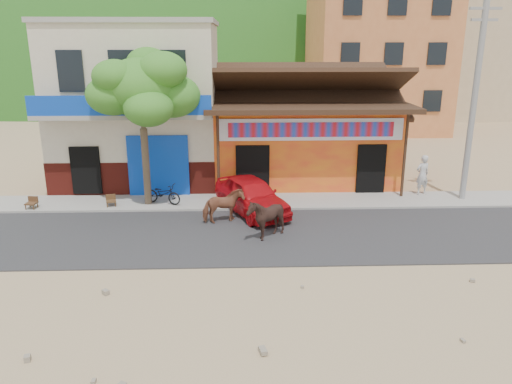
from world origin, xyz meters
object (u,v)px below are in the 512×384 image
at_px(scooter, 163,194).
at_px(pedestrian, 422,175).
at_px(red_car, 251,195).
at_px(cow_tan, 223,206).
at_px(cafe_chair_left, 111,196).
at_px(utility_pole, 474,100).
at_px(tree, 144,129).
at_px(cafe_chair_right, 31,198).
at_px(cow_dark, 266,218).

distance_m(scooter, pedestrian, 10.76).
bearing_deg(red_car, scooter, 139.29).
relative_size(cow_tan, cafe_chair_left, 1.81).
bearing_deg(scooter, utility_pole, -65.68).
distance_m(tree, cow_tan, 4.43).
xyz_separation_m(red_car, pedestrian, (7.21, 1.86, 0.24)).
xyz_separation_m(tree, cow_tan, (3.05, -2.07, -2.46)).
bearing_deg(pedestrian, cow_tan, 1.74).
bearing_deg(cafe_chair_right, utility_pole, 9.45).
bearing_deg(pedestrian, cow_dark, 15.56).
bearing_deg(red_car, cafe_chair_left, 147.03).
bearing_deg(scooter, cow_tan, -106.33).
relative_size(tree, cow_dark, 4.18).
bearing_deg(tree, cafe_chair_left, -168.45).
height_order(cow_tan, cow_dark, cow_dark).
bearing_deg(cafe_chair_right, tree, 13.60).
bearing_deg(pedestrian, red_car, -3.36).
distance_m(tree, red_car, 4.85).
xyz_separation_m(cow_tan, cafe_chair_right, (-7.45, 1.57, -0.12)).
xyz_separation_m(scooter, cafe_chair_right, (-5.00, -0.45, 0.01)).
distance_m(cow_tan, scooter, 3.18).
bearing_deg(cow_tan, tree, 34.41).
distance_m(utility_pole, scooter, 12.72).
relative_size(tree, scooter, 3.86).
bearing_deg(utility_pole, cafe_chair_left, -178.04).
height_order(utility_pole, scooter, utility_pole).
distance_m(cow_tan, cafe_chair_left, 4.80).
bearing_deg(cow_tan, pedestrian, -91.90).
bearing_deg(pedestrian, tree, -13.46).
relative_size(tree, cow_tan, 4.10).
xyz_separation_m(cow_dark, pedestrian, (6.81, 4.48, 0.20)).
height_order(tree, cafe_chair_right, tree).
bearing_deg(cafe_chair_right, cafe_chair_left, 11.20).
relative_size(cow_dark, scooter, 0.92).
bearing_deg(cow_tan, utility_pole, -98.29).
distance_m(cafe_chair_left, cafe_chair_right, 3.01).
relative_size(cow_tan, scooter, 0.94).
bearing_deg(tree, pedestrian, 4.32).
bearing_deg(tree, cow_tan, -34.18).
bearing_deg(cow_dark, red_car, -171.03).
bearing_deg(cow_tan, cow_dark, -158.56).
bearing_deg(cafe_chair_left, red_car, -22.76).
distance_m(red_car, cafe_chair_right, 8.51).
height_order(red_car, scooter, red_car).
xyz_separation_m(cow_dark, cafe_chair_right, (-8.89, 3.13, -0.22)).
relative_size(cow_tan, cafe_chair_right, 1.74).
xyz_separation_m(tree, cafe_chair_left, (-1.40, -0.29, -2.60)).
relative_size(red_car, pedestrian, 2.39).
relative_size(utility_pole, cow_tan, 5.47).
xyz_separation_m(tree, scooter, (0.60, -0.05, -2.59)).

